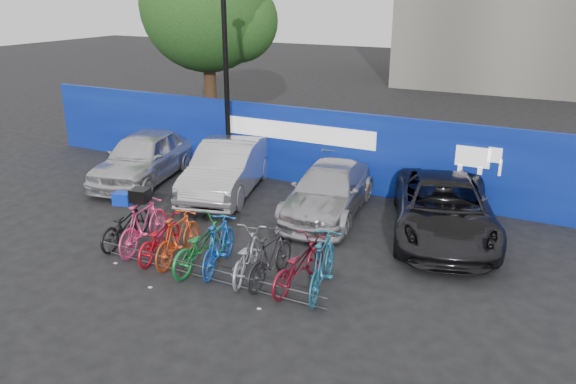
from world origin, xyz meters
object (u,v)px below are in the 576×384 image
Objects in this scene: bike_5 at (219,245)px; bike_2 at (159,238)px; bike_1 at (143,225)px; car_2 at (329,190)px; car_1 at (228,168)px; bike_8 at (298,264)px; car_0 at (144,157)px; car_3 at (444,208)px; bike_3 at (178,238)px; bike_4 at (201,244)px; lamppost at (226,76)px; bike_7 at (270,258)px; bike_9 at (323,265)px; bike_0 at (125,224)px; tree at (212,8)px; bike_rack at (205,272)px; bike_6 at (246,255)px.

bike_2 is at bearing -9.28° from bike_5.
car_2 is at bearing -134.53° from bike_1.
car_1 reaches higher than bike_8.
bike_1 is 4.01m from bike_8.
car_0 is 2.59× the size of bike_2.
bike_2 is (0.94, -4.35, -0.30)m from car_1.
bike_3 is at bearing -156.88° from car_3.
car_3 is 2.49× the size of bike_4.
lamppost is at bearing -40.31° from bike_8.
car_1 is at bearing -47.49° from bike_7.
lamppost is 8.21m from bike_9.
car_0 reaches higher than bike_0.
car_0 is at bearing -55.09° from bike_2.
lamppost is 1.33× the size of car_0.
bike_0 is at bearing -4.55° from bike_4.
car_3 reaches higher than bike_5.
bike_0 is 4.61m from bike_8.
car_2 is at bearing -38.35° from tree.
tree is at bearing -73.10° from bike_1.
bike_2 is (1.66, -5.55, -2.80)m from lamppost.
bike_0 is 2.34m from bike_4.
bike_rack is 2.94× the size of bike_8.
bike_rack is 1.18m from bike_3.
car_1 is (3.00, 0.23, -0.01)m from car_0.
bike_8 is 0.93× the size of bike_9.
bike_8 is (1.87, 0.08, -0.07)m from bike_5.
lamppost is 6.78m from bike_4.
car_1 reaches higher than bike_6.
car_2 reaches higher than bike_8.
bike_3 is at bearing -60.53° from tree.
bike_0 is 1.02× the size of bike_6.
bike_6 is at bearing 173.60° from bike_2.
bike_3 is (1.11, -0.15, -0.03)m from bike_1.
bike_3 is 0.98× the size of bike_8.
bike_8 is at bearing -40.72° from car_0.
car_3 is 2.73× the size of bike_3.
bike_1 is at bearing 0.02° from bike_7.
car_0 is 2.25× the size of bike_4.
bike_rack is at bearing -61.93° from lamppost.
bike_5 is (2.74, -0.12, 0.08)m from bike_0.
lamppost is 7.72m from car_3.
car_1 reaches higher than car_3.
bike_rack is 3.15× the size of bike_2.
bike_9 reaches higher than bike_7.
car_0 is at bearing -29.75° from bike_7.
lamppost is 1.36× the size of car_2.
lamppost reaches higher than bike_3.
bike_8 is at bearing 18.45° from bike_rack.
bike_2 is (-1.54, 0.45, 0.30)m from bike_rack.
car_0 is 2.49× the size of bike_6.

